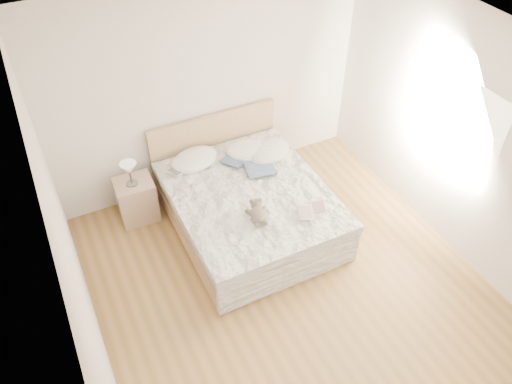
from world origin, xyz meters
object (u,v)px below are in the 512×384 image
table_lamp (129,169)px  teddy_bear (258,218)px  nightstand (137,200)px  bed (247,205)px  childrens_book (312,210)px  photo_book (181,170)px

table_lamp → teddy_bear: size_ratio=1.03×
nightstand → bed: bearing=-31.8°
childrens_book → nightstand: bearing=160.6°
nightstand → table_lamp: size_ratio=1.83×
bed → childrens_book: (0.46, -0.70, 0.32)m
table_lamp → teddy_bear: 1.63m
bed → photo_book: bearing=135.0°
teddy_bear → nightstand: bearing=141.8°
nightstand → teddy_bear: 1.68m
bed → photo_book: (-0.59, 0.59, 0.32)m
nightstand → photo_book: (0.56, -0.12, 0.35)m
table_lamp → photo_book: size_ratio=1.08×
nightstand → childrens_book: (1.62, -1.41, 0.35)m
table_lamp → photo_book: 0.61m
photo_book → bed: bearing=-76.1°
bed → childrens_book: size_ratio=6.29×
childrens_book → teddy_bear: teddy_bear is taller
photo_book → teddy_bear: (0.46, -1.15, 0.02)m
table_lamp → teddy_bear: bearing=-50.6°
nightstand → childrens_book: bearing=-41.1°
nightstand → photo_book: photo_book is taller
nightstand → table_lamp: table_lamp is taller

